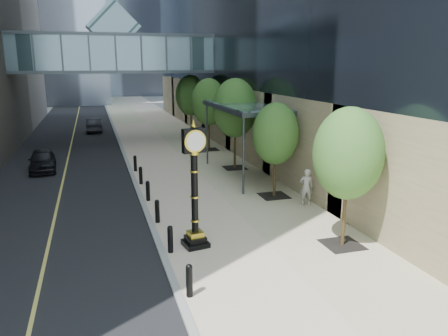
{
  "coord_description": "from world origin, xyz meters",
  "views": [
    {
      "loc": [
        -5.07,
        -10.36,
        6.69
      ],
      "look_at": [
        0.23,
        7.24,
        2.29
      ],
      "focal_mm": 35.0,
      "sensor_mm": 36.0,
      "label": 1
    }
  ],
  "objects_px": {
    "car_near": "(42,160)",
    "car_far": "(95,125)",
    "pedestrian": "(306,187)",
    "street_clock": "(195,195)"
  },
  "relations": [
    {
      "from": "street_clock",
      "to": "car_far",
      "type": "xyz_separation_m",
      "value": [
        -3.25,
        30.73,
        -1.36
      ]
    },
    {
      "from": "pedestrian",
      "to": "car_far",
      "type": "distance_m",
      "value": 29.06
    },
    {
      "from": "car_far",
      "to": "street_clock",
      "type": "bearing_deg",
      "value": 98.04
    },
    {
      "from": "street_clock",
      "to": "car_near",
      "type": "bearing_deg",
      "value": 105.47
    },
    {
      "from": "car_near",
      "to": "car_far",
      "type": "distance_m",
      "value": 16.58
    },
    {
      "from": "street_clock",
      "to": "pedestrian",
      "type": "relative_size",
      "value": 2.6
    },
    {
      "from": "pedestrian",
      "to": "car_far",
      "type": "xyz_separation_m",
      "value": [
        -9.46,
        27.48,
        -0.24
      ]
    },
    {
      "from": "pedestrian",
      "to": "car_near",
      "type": "relative_size",
      "value": 0.45
    },
    {
      "from": "pedestrian",
      "to": "car_near",
      "type": "bearing_deg",
      "value": -27.07
    },
    {
      "from": "street_clock",
      "to": "pedestrian",
      "type": "bearing_deg",
      "value": 18.55
    }
  ]
}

